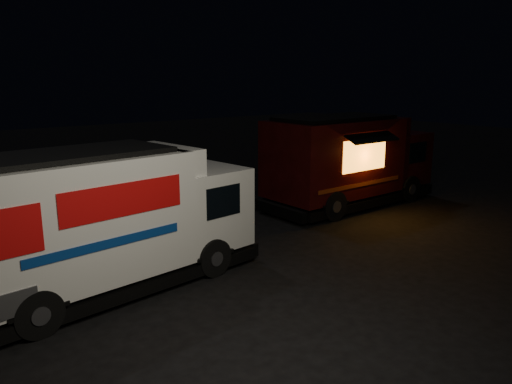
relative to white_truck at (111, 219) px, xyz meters
name	(u,v)px	position (x,y,z in m)	size (l,w,h in m)	color
ground	(253,275)	(2.87, -1.40, -1.59)	(80.00, 80.00, 0.00)	black
white_truck	(111,219)	(0.00, 0.00, 0.00)	(7.00, 2.39, 3.18)	white
red_truck	(351,160)	(9.91, 1.92, 0.07)	(7.11, 2.62, 3.31)	#3C0A0C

